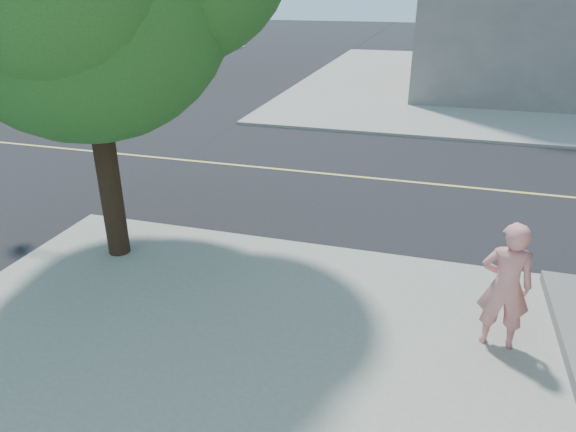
% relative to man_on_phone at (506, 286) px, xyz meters
% --- Properties ---
extents(ground, '(140.00, 140.00, 0.00)m').
position_rel_man_on_phone_xyz_m(ground, '(-7.51, 2.32, -1.09)').
color(ground, black).
rests_on(ground, ground).
extents(road_ew, '(140.00, 9.00, 0.01)m').
position_rel_man_on_phone_xyz_m(road_ew, '(-7.51, 6.82, -1.08)').
color(road_ew, black).
rests_on(road_ew, ground).
extents(sidewalk_nw, '(26.00, 25.00, 0.12)m').
position_rel_man_on_phone_xyz_m(sidewalk_nw, '(-30.51, 23.82, -1.03)').
color(sidewalk_nw, gray).
rests_on(sidewalk_nw, ground).
extents(man_on_phone, '(0.72, 0.48, 1.94)m').
position_rel_man_on_phone_xyz_m(man_on_phone, '(0.00, 0.00, 0.00)').
color(man_on_phone, '#D68381').
rests_on(man_on_phone, sidewalk_se).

